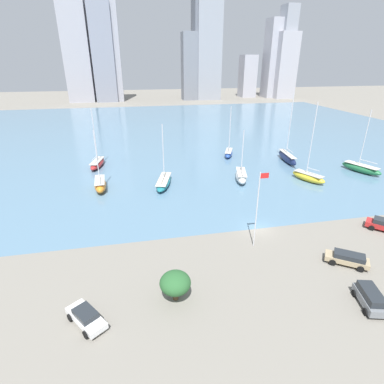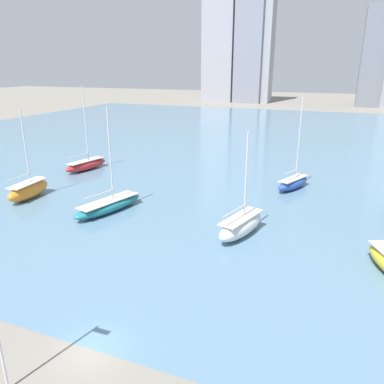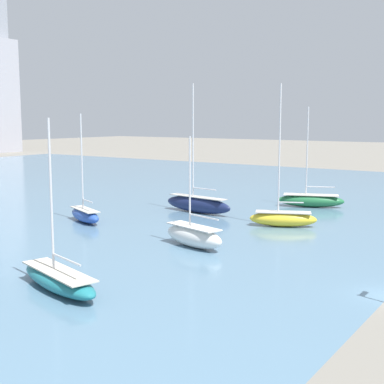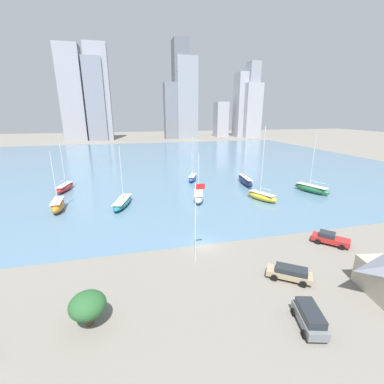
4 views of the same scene
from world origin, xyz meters
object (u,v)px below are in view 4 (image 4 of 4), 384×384
object	(u,v)px
parked_wagon_tan	(290,273)
sailboat_orange	(58,205)
sailboat_teal	(123,202)
sailboat_green	(312,188)
sailboat_blue	(193,177)
sailboat_yellow	(262,196)
sailboat_white	(198,196)
flag_pole	(196,221)
parked_suv_gray	(310,317)
parked_pickup_red	(330,238)
sailboat_navy	(245,180)
sailboat_red	(65,187)

from	to	relation	value
parked_wagon_tan	sailboat_orange	bearing A→B (deg)	81.89
sailboat_teal	sailboat_green	world-z (taller)	sailboat_green
sailboat_blue	sailboat_yellow	bearing A→B (deg)	-39.15
sailboat_white	sailboat_orange	xyz separation A→B (m)	(-28.93, 0.87, 0.07)
flag_pole	sailboat_blue	size ratio (longest dim) A/B	0.83
flag_pole	sailboat_orange	xyz separation A→B (m)	(-22.19, 24.50, -4.70)
parked_suv_gray	sailboat_green	bearing A→B (deg)	67.27
parked_pickup_red	sailboat_navy	bearing A→B (deg)	42.75
sailboat_yellow	sailboat_orange	bearing A→B (deg)	149.92
sailboat_blue	sailboat_green	world-z (taller)	sailboat_green
sailboat_red	parked_suv_gray	size ratio (longest dim) A/B	3.01
sailboat_red	sailboat_teal	distance (m)	20.58
sailboat_yellow	parked_wagon_tan	size ratio (longest dim) A/B	3.15
sailboat_blue	parked_wagon_tan	world-z (taller)	sailboat_blue
sailboat_green	sailboat_orange	bearing A→B (deg)	157.73
sailboat_white	sailboat_blue	size ratio (longest dim) A/B	0.83
sailboat_navy	sailboat_yellow	size ratio (longest dim) A/B	1.04
parked_pickup_red	sailboat_blue	bearing A→B (deg)	60.90
flag_pole	sailboat_blue	world-z (taller)	sailboat_blue
flag_pole	sailboat_green	size ratio (longest dim) A/B	0.77
sailboat_yellow	sailboat_orange	world-z (taller)	sailboat_yellow
flag_pole	parked_wagon_tan	distance (m)	12.63
sailboat_white	flag_pole	bearing A→B (deg)	-90.54
sailboat_white	parked_pickup_red	world-z (taller)	sailboat_white
sailboat_teal	sailboat_orange	distance (m)	12.53
sailboat_blue	sailboat_navy	bearing A→B (deg)	-7.39
sailboat_green	sailboat_blue	bearing A→B (deg)	123.81
sailboat_navy	sailboat_green	size ratio (longest dim) A/B	1.21
sailboat_navy	sailboat_blue	world-z (taller)	sailboat_navy
sailboat_navy	sailboat_yellow	xyz separation A→B (m)	(-2.01, -13.16, -0.19)
sailboat_yellow	parked_suv_gray	bearing A→B (deg)	-136.60
sailboat_navy	parked_wagon_tan	size ratio (longest dim) A/B	3.27
flag_pole	sailboat_navy	size ratio (longest dim) A/B	0.64
sailboat_teal	sailboat_green	size ratio (longest dim) A/B	0.89
sailboat_orange	parked_suv_gray	distance (m)	47.65
sailboat_blue	sailboat_yellow	distance (m)	23.48
flag_pole	sailboat_yellow	bearing A→B (deg)	44.97
sailboat_red	sailboat_white	distance (m)	34.38
sailboat_white	parked_wagon_tan	size ratio (longest dim) A/B	2.08
sailboat_teal	parked_pickup_red	xyz separation A→B (m)	(30.35, -24.35, 0.07)
sailboat_red	parked_suv_gray	xyz separation A→B (m)	(31.34, -51.98, 0.09)
sailboat_yellow	sailboat_orange	xyz separation A→B (m)	(-42.88, 3.84, 0.16)
sailboat_red	sailboat_green	size ratio (longest dim) A/B	0.98
sailboat_orange	parked_pickup_red	bearing A→B (deg)	-33.50
sailboat_teal	sailboat_green	bearing A→B (deg)	14.40
sailboat_blue	parked_pickup_red	xyz separation A→B (m)	(10.92, -41.49, -0.04)
sailboat_orange	flag_pole	bearing A→B (deg)	-51.55
sailboat_red	sailboat_navy	xyz separation A→B (m)	(46.64, -5.31, 0.26)
sailboat_teal	parked_pickup_red	bearing A→B (deg)	-23.05
sailboat_red	sailboat_teal	bearing A→B (deg)	-34.36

